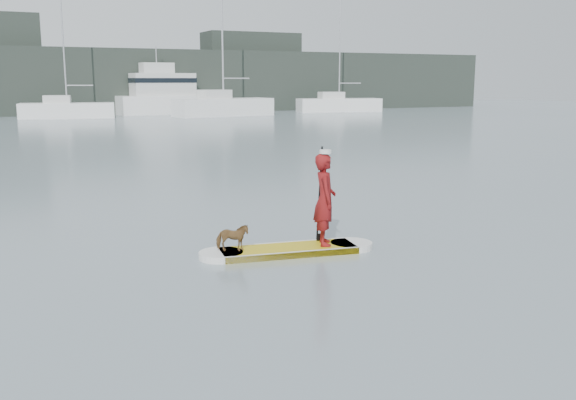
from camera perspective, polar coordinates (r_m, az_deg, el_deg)
name	(u,v)px	position (r m, az deg, el deg)	size (l,w,h in m)	color
ground	(423,232)	(13.77, 11.92, -2.81)	(140.00, 140.00, 0.00)	slate
paddleboard	(288,250)	(11.85, 0.00, -4.47)	(3.27, 1.20, 0.12)	gold
paddler	(325,199)	(11.86, 3.29, 0.05)	(0.62, 0.41, 1.70)	maroon
white_cap	(325,152)	(11.73, 3.34, 4.31)	(0.22, 0.22, 0.07)	silver
dog	(232,238)	(11.53, -4.97, -3.35)	(0.27, 0.59, 0.50)	brown
paddle	(319,206)	(12.15, 2.80, -0.54)	(0.10, 0.30, 2.00)	black
sailboat_d	(67,109)	(56.68, -19.09, 7.69)	(7.81, 3.66, 11.08)	white
sailboat_e	(223,106)	(57.13, -5.81, 8.35)	(9.03, 4.05, 12.63)	white
sailboat_f	(338,103)	(64.46, 4.50, 8.56)	(8.54, 3.91, 12.34)	white
motor_yacht_a	(169,95)	(61.42, -10.53, 9.15)	(10.41, 3.62, 6.17)	white
shore_mass	(77,81)	(64.16, -18.22, 10.00)	(90.00, 6.00, 6.00)	#202823
shore_building_east	(251,72)	(69.74, -3.27, 11.33)	(10.00, 4.00, 8.00)	#202823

